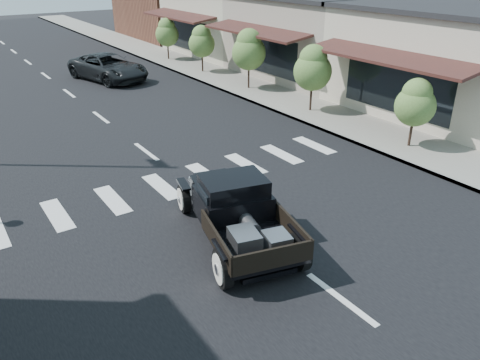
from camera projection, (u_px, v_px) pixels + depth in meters
ground at (257, 236)px, 12.08m from camera, size 120.00×120.00×0.00m
road at (81, 102)px, 23.31m from camera, size 14.00×80.00×0.02m
road_markings at (117, 130)px, 19.57m from camera, size 12.00×60.00×0.06m
sidewalk_right at (225, 79)px, 27.58m from camera, size 3.00×80.00×0.15m
storefront_near at (469, 60)px, 21.70m from camera, size 10.00×9.00×4.50m
storefront_mid at (332, 36)px, 28.44m from camera, size 10.00×9.00×4.50m
storefront_far at (247, 21)px, 35.18m from camera, size 10.00×9.00×4.50m
small_tree_a at (414, 114)px, 17.01m from camera, size 1.46×1.46×2.44m
small_tree_b at (312, 79)px, 21.05m from camera, size 1.71×1.71×2.85m
small_tree_c at (249, 60)px, 24.74m from camera, size 1.79×1.79×2.99m
small_tree_d at (202, 49)px, 28.55m from camera, size 1.59×1.59×2.65m
small_tree_e at (167, 39)px, 32.12m from camera, size 1.58×1.58×2.63m
hotrod_pickup at (236, 210)px, 11.61m from camera, size 3.31×5.20×1.67m
second_car at (108, 68)px, 27.25m from camera, size 3.77×5.83×1.49m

